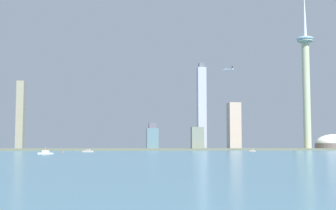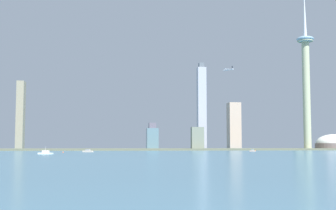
# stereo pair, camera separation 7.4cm
# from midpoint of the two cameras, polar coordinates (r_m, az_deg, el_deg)

# --- Properties ---
(ground_plane) EXTENTS (6000.00, 6000.00, 0.00)m
(ground_plane) POSITION_cam_midpoint_polar(r_m,az_deg,el_deg) (480.26, 6.95, -6.15)
(ground_plane) COLOR #3E677D
(waterfront_pier) EXTENTS (896.06, 50.86, 3.89)m
(waterfront_pier) POSITION_cam_midpoint_polar(r_m,az_deg,el_deg) (898.62, 0.27, -5.41)
(waterfront_pier) COLOR #626650
(waterfront_pier) RESTS_ON ground
(observation_tower) EXTENTS (34.36, 34.36, 330.23)m
(observation_tower) POSITION_cam_midpoint_polar(r_m,az_deg,el_deg) (979.69, 16.41, 3.53)
(observation_tower) COLOR #AEB48D
(observation_tower) RESTS_ON ground
(stadium_dome) EXTENTS (74.76, 74.76, 36.32)m
(stadium_dome) POSITION_cam_midpoint_polar(r_m,az_deg,el_deg) (1014.46, 19.49, -4.51)
(stadium_dome) COLOR slate
(stadium_dome) RESTS_ON ground
(skyscraper_0) EXTENTS (21.43, 15.12, 88.77)m
(skyscraper_0) POSITION_cam_midpoint_polar(r_m,az_deg,el_deg) (1054.05, 15.63, -2.96)
(skyscraper_0) COLOR gray
(skyscraper_0) RESTS_ON ground
(skyscraper_1) EXTENTS (19.40, 24.26, 101.40)m
(skyscraper_1) POSITION_cam_midpoint_polar(r_m,az_deg,el_deg) (1095.07, 18.91, -2.64)
(skyscraper_1) COLOR #BA9F9C
(skyscraper_1) RESTS_ON ground
(skyscraper_2) EXTENTS (14.55, 27.33, 140.32)m
(skyscraper_2) POSITION_cam_midpoint_polar(r_m,az_deg,el_deg) (1003.28, -17.47, -1.23)
(skyscraper_2) COLOR gray
(skyscraper_2) RESTS_ON ground
(skyscraper_3) EXTENTS (22.41, 27.03, 53.58)m
(skyscraper_3) POSITION_cam_midpoint_polar(r_m,az_deg,el_deg) (921.46, -1.92, -4.04)
(skyscraper_3) COLOR slate
(skyscraper_3) RESTS_ON ground
(skyscraper_4) EXTENTS (24.38, 27.41, 97.98)m
(skyscraper_4) POSITION_cam_midpoint_polar(r_m,az_deg,el_deg) (985.16, 8.01, -2.57)
(skyscraper_4) COLOR #B8A18E
(skyscraper_4) RESTS_ON ground
(skyscraper_5) EXTENTS (17.03, 18.59, 177.28)m
(skyscraper_5) POSITION_cam_midpoint_polar(r_m,az_deg,el_deg) (953.57, 4.10, -0.33)
(skyscraper_5) COLOR #A5A9B9
(skyscraper_5) RESTS_ON ground
(skyscraper_6) EXTENTS (23.77, 14.37, 44.76)m
(skyscraper_6) POSITION_cam_midpoint_polar(r_m,az_deg,el_deg) (905.80, 3.59, -4.10)
(skyscraper_6) COLOR slate
(skyscraper_6) RESTS_ON ground
(boat_0) EXTENTS (18.24, 10.88, 9.00)m
(boat_0) POSITION_cam_midpoint_polar(r_m,az_deg,el_deg) (580.58, -14.65, -5.63)
(boat_0) COLOR white
(boat_0) RESTS_ON ground
(boat_2) EXTENTS (16.41, 11.70, 4.17)m
(boat_2) POSITION_cam_midpoint_polar(r_m,az_deg,el_deg) (713.47, -9.71, -5.53)
(boat_2) COLOR beige
(boat_2) RESTS_ON ground
(boat_3) EXTENTS (8.63, 7.14, 4.12)m
(boat_3) POSITION_cam_midpoint_polar(r_m,az_deg,el_deg) (769.27, 10.21, -5.47)
(boat_3) COLOR beige
(boat_3) RESTS_ON ground
(channel_buoy_0) EXTENTS (1.41, 1.41, 2.74)m
(channel_buoy_0) POSITION_cam_midpoint_polar(r_m,az_deg,el_deg) (835.45, 10.58, -5.42)
(channel_buoy_0) COLOR #E54C19
(channel_buoy_0) RESTS_ON ground
(channel_buoy_1) EXTENTS (1.53, 1.53, 2.08)m
(channel_buoy_1) POSITION_cam_midpoint_polar(r_m,az_deg,el_deg) (673.06, -12.62, -5.58)
(channel_buoy_1) COLOR #E54C19
(channel_buoy_1) RESTS_ON ground
(airplane) EXTENTS (20.28, 23.16, 7.47)m
(airplane) POSITION_cam_midpoint_polar(r_m,az_deg,el_deg) (941.69, 7.32, 4.28)
(airplane) COLOR silver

